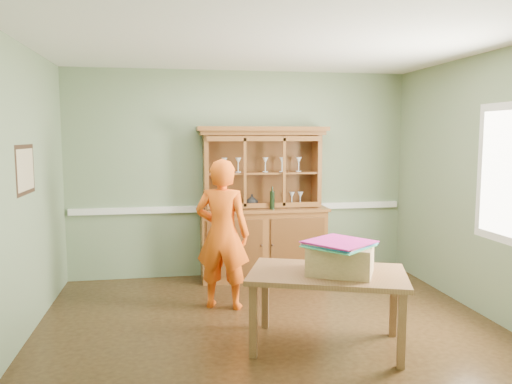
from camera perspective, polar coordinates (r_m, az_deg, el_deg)
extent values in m
plane|color=#4B3118|center=(5.00, 1.70, -15.40)|extent=(4.50, 4.50, 0.00)
plane|color=white|center=(4.71, 1.81, 16.73)|extent=(4.50, 4.50, 0.00)
plane|color=gray|center=(6.63, -1.74, 2.05)|extent=(4.50, 0.00, 4.50)
plane|color=gray|center=(4.75, -25.86, -0.34)|extent=(0.00, 4.00, 4.00)
plane|color=gray|center=(5.57, 25.06, 0.60)|extent=(0.00, 4.00, 4.00)
plane|color=gray|center=(2.76, 10.19, -4.31)|extent=(4.50, 0.00, 4.50)
cube|color=white|center=(6.65, -1.69, -1.83)|extent=(4.41, 0.05, 0.08)
cube|color=#342015|center=(5.02, -24.82, 2.33)|extent=(0.03, 0.60, 0.46)
cube|color=beige|center=(5.02, -24.75, 2.33)|extent=(0.01, 0.52, 0.38)
cube|color=white|center=(5.30, 26.81, 1.88)|extent=(0.03, 0.96, 1.36)
cube|color=white|center=(5.30, 26.76, 1.88)|extent=(0.01, 0.80, 1.20)
cube|color=brown|center=(6.56, 0.80, -5.98)|extent=(1.61, 0.49, 0.89)
cube|color=brown|center=(6.47, 0.82, -1.97)|extent=(1.66, 0.54, 0.04)
cube|color=#552D14|center=(6.65, 0.45, 2.48)|extent=(1.52, 0.04, 0.94)
cube|color=brown|center=(6.40, -5.77, 2.29)|extent=(0.05, 0.34, 0.94)
cube|color=brown|center=(6.67, 6.89, 2.45)|extent=(0.05, 0.34, 0.94)
cube|color=brown|center=(6.48, 0.70, 6.76)|extent=(1.61, 0.39, 0.05)
cube|color=brown|center=(6.46, 0.73, 7.24)|extent=(1.68, 0.43, 0.05)
cube|color=brown|center=(6.50, 0.69, 2.19)|extent=(1.41, 0.29, 0.02)
imported|color=#B2B2B7|center=(6.51, -0.47, -1.00)|extent=(0.16, 0.16, 0.17)
imported|color=yellow|center=(6.48, -2.81, -1.59)|extent=(0.19, 0.19, 0.05)
cylinder|color=black|center=(6.32, 1.87, -0.70)|extent=(0.06, 0.06, 0.29)
cube|color=brown|center=(4.47, 8.17, -9.31)|extent=(1.54, 1.22, 0.04)
cube|color=brown|center=(4.32, -0.32, -14.53)|extent=(0.08, 0.08, 0.63)
cube|color=brown|center=(4.93, 1.07, -11.80)|extent=(0.08, 0.08, 0.63)
cube|color=brown|center=(4.28, 16.31, -14.96)|extent=(0.08, 0.08, 0.63)
cube|color=brown|center=(4.91, 15.43, -12.14)|extent=(0.08, 0.08, 0.63)
cube|color=tan|center=(4.40, 9.62, -7.58)|extent=(0.67, 0.63, 0.25)
cube|color=#33AE6D|center=(4.34, 9.46, -6.02)|extent=(0.68, 0.68, 0.01)
cube|color=#2C99D3|center=(4.34, 9.47, -5.91)|extent=(0.68, 0.68, 0.01)
cube|color=pink|center=(4.34, 9.47, -5.79)|extent=(0.68, 0.68, 0.01)
cube|color=#D821B8|center=(4.33, 9.47, -5.67)|extent=(0.68, 0.68, 0.01)
cube|color=#C51E88|center=(4.33, 9.47, -5.56)|extent=(0.68, 0.68, 0.01)
imported|color=#F8580F|center=(5.38, -3.86, -4.81)|extent=(0.69, 0.57, 1.62)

